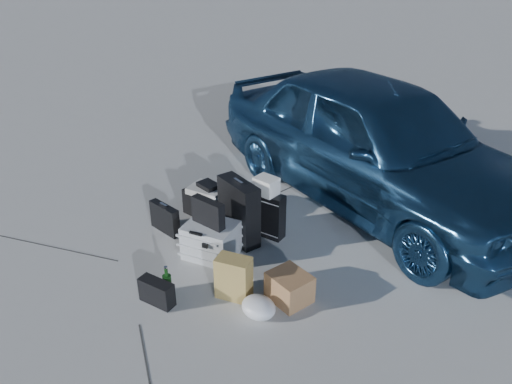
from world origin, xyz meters
TOP-DOWN VIEW (x-y plane):
  - ground at (0.00, 0.00)m, footprint 60.00×60.00m
  - car at (0.84, 2.61)m, footprint 4.98×3.31m
  - pelican_case at (0.05, 0.44)m, footprint 0.59×0.52m
  - laptop_bag at (0.04, 0.44)m, footprint 0.39×0.11m
  - briefcase at (-0.68, 0.49)m, footprint 0.44×0.15m
  - suitcase_left at (0.10, 0.86)m, footprint 0.58×0.36m
  - suitcase_right at (0.27, 1.12)m, footprint 0.44×0.18m
  - white_carton at (0.28, 1.12)m, footprint 0.25×0.21m
  - duffel_bag at (-0.50, 1.04)m, footprint 0.64×0.31m
  - flat_box_white at (-0.52, 1.05)m, footprint 0.46×0.37m
  - flat_box_black at (-0.51, 1.05)m, footprint 0.28×0.22m
  - kraft_bag at (0.67, 0.06)m, footprint 0.36×0.27m
  - cardboard_box at (1.11, 0.33)m, footprint 0.44×0.41m
  - plastic_bag at (1.01, -0.02)m, footprint 0.36×0.31m
  - messenger_bag at (0.16, -0.43)m, footprint 0.35×0.16m
  - green_bottle at (0.17, -0.31)m, footprint 0.11×0.11m

SIDE VIEW (x-z plane):
  - ground at x=0.00m, z-range 0.00..0.00m
  - plastic_bag at x=1.01m, z-range 0.00..0.18m
  - messenger_bag at x=0.16m, z-range 0.00..0.24m
  - cardboard_box at x=1.11m, z-range 0.00..0.27m
  - duffel_bag at x=-0.50m, z-range 0.00..0.31m
  - green_bottle at x=0.17m, z-range 0.00..0.33m
  - briefcase at x=-0.68m, z-range 0.00..0.33m
  - pelican_case at x=0.05m, z-range 0.00..0.37m
  - kraft_bag at x=0.67m, z-range 0.00..0.42m
  - suitcase_right at x=0.27m, z-range 0.00..0.52m
  - flat_box_white at x=-0.52m, z-range 0.31..0.39m
  - suitcase_left at x=0.10m, z-range 0.00..0.71m
  - flat_box_black at x=-0.51m, z-range 0.39..0.44m
  - laptop_bag at x=0.04m, z-range 0.37..0.66m
  - white_carton at x=0.28m, z-range 0.52..0.72m
  - car at x=0.84m, z-range 0.00..1.58m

